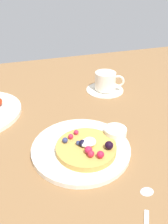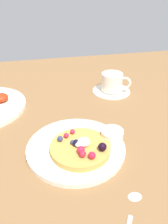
% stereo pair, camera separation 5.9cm
% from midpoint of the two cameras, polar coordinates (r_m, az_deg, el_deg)
% --- Properties ---
extents(ground_plane, '(1.73, 1.31, 0.03)m').
position_cam_midpoint_polar(ground_plane, '(0.64, 0.84, -6.18)').
color(ground_plane, brown).
extents(pancake_plate, '(0.24, 0.24, 0.01)m').
position_cam_midpoint_polar(pancake_plate, '(0.57, 0.95, -9.06)').
color(pancake_plate, white).
rests_on(pancake_plate, ground_plane).
extents(pancake_with_berries, '(0.14, 0.14, 0.03)m').
position_cam_midpoint_polar(pancake_with_berries, '(0.54, 2.26, -8.96)').
color(pancake_with_berries, gold).
rests_on(pancake_with_berries, pancake_plate).
extents(syrup_ramekin, '(0.06, 0.06, 0.03)m').
position_cam_midpoint_polar(syrup_ramekin, '(0.58, 9.97, -5.72)').
color(syrup_ramekin, white).
rests_on(syrup_ramekin, pancake_plate).
extents(coffee_saucer, '(0.14, 0.14, 0.01)m').
position_cam_midpoint_polar(coffee_saucer, '(0.85, 8.83, 5.27)').
color(coffee_saucer, white).
rests_on(coffee_saucer, ground_plane).
extents(coffee_cup, '(0.10, 0.08, 0.06)m').
position_cam_midpoint_polar(coffee_cup, '(0.84, 9.16, 7.49)').
color(coffee_cup, white).
rests_on(coffee_cup, coffee_saucer).
extents(teaspoon, '(0.09, 0.12, 0.01)m').
position_cam_midpoint_polar(teaspoon, '(0.47, 15.81, -22.57)').
color(teaspoon, silver).
rests_on(teaspoon, ground_plane).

